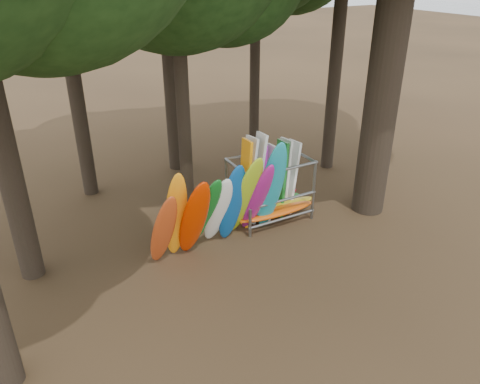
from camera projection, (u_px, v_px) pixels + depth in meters
ground at (274, 255)px, 13.14m from camera, size 120.00×120.00×0.00m
lake at (22, 24)px, 60.13m from camera, size 160.00×160.00×0.00m
kayak_row at (222, 207)px, 12.87m from camera, size 4.26×1.97×3.24m
storage_rack at (269, 190)px, 14.70m from camera, size 3.11×1.56×2.85m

